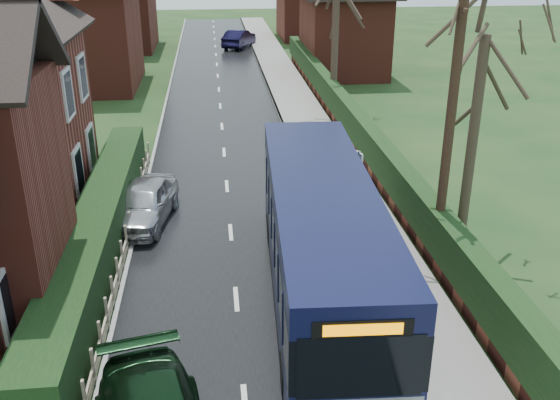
{
  "coord_description": "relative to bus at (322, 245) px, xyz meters",
  "views": [
    {
      "loc": [
        -0.38,
        -12.1,
        8.91
      ],
      "look_at": [
        1.42,
        4.33,
        1.8
      ],
      "focal_mm": 40.0,
      "sensor_mm": 36.0,
      "label": 1
    }
  ],
  "objects": [
    {
      "name": "ground",
      "position": [
        -2.2,
        -1.72,
        -1.63
      ],
      "size": [
        140.0,
        140.0,
        0.0
      ],
      "primitive_type": "plane",
      "color": "#33491F",
      "rests_on": "ground"
    },
    {
      "name": "road",
      "position": [
        -2.2,
        8.28,
        -1.62
      ],
      "size": [
        6.0,
        100.0,
        0.02
      ],
      "primitive_type": "cube",
      "color": "black",
      "rests_on": "ground"
    },
    {
      "name": "pavement",
      "position": [
        2.05,
        8.28,
        -1.56
      ],
      "size": [
        2.5,
        100.0,
        0.14
      ],
      "primitive_type": "cube",
      "color": "slate",
      "rests_on": "ground"
    },
    {
      "name": "kerb_right",
      "position": [
        0.85,
        8.28,
        -1.56
      ],
      "size": [
        0.12,
        100.0,
        0.14
      ],
      "primitive_type": "cube",
      "color": "gray",
      "rests_on": "ground"
    },
    {
      "name": "kerb_left",
      "position": [
        -5.25,
        8.28,
        -1.58
      ],
      "size": [
        0.12,
        100.0,
        0.1
      ],
      "primitive_type": "cube",
      "color": "gray",
      "rests_on": "ground"
    },
    {
      "name": "front_hedge",
      "position": [
        -6.1,
        3.28,
        -0.83
      ],
      "size": [
        1.2,
        16.0,
        1.6
      ],
      "primitive_type": "cube",
      "color": "black",
      "rests_on": "ground"
    },
    {
      "name": "picket_fence",
      "position": [
        -5.35,
        3.28,
        -1.18
      ],
      "size": [
        0.1,
        16.0,
        0.9
      ],
      "primitive_type": null,
      "color": "tan",
      "rests_on": "ground"
    },
    {
      "name": "right_wall_hedge",
      "position": [
        3.6,
        8.28,
        -0.61
      ],
      "size": [
        0.6,
        50.0,
        1.8
      ],
      "color": "maroon",
      "rests_on": "ground"
    },
    {
      "name": "bus",
      "position": [
        0.0,
        0.0,
        0.0
      ],
      "size": [
        3.01,
        10.94,
        3.29
      ],
      "rotation": [
        0.0,
        0.0,
        -0.05
      ],
      "color": "black",
      "rests_on": "ground"
    },
    {
      "name": "car_silver",
      "position": [
        -5.0,
        5.42,
        -0.94
      ],
      "size": [
        2.38,
        4.31,
        1.39
      ],
      "primitive_type": "imported",
      "rotation": [
        0.0,
        0.0,
        -0.19
      ],
      "color": "#B9BABF",
      "rests_on": "ground"
    },
    {
      "name": "car_distant",
      "position": [
        -0.2,
        39.51,
        -0.89
      ],
      "size": [
        3.11,
        4.73,
        1.47
      ],
      "primitive_type": "imported",
      "rotation": [
        0.0,
        0.0,
        2.76
      ],
      "color": "black",
      "rests_on": "ground"
    },
    {
      "name": "bus_stop_sign",
      "position": [
        1.8,
        3.88,
        0.19
      ],
      "size": [
        0.16,
        0.42,
        2.76
      ],
      "rotation": [
        0.0,
        0.0,
        0.26
      ],
      "color": "slate",
      "rests_on": "ground"
    },
    {
      "name": "telegraph_pole",
      "position": [
        3.6,
        1.46,
        2.29
      ],
      "size": [
        0.28,
        0.99,
        7.74
      ],
      "rotation": [
        0.0,
        0.0,
        -0.19
      ],
      "color": "black",
      "rests_on": "ground"
    },
    {
      "name": "tree_right_near",
      "position": [
        4.84,
        2.72,
        5.18
      ],
      "size": [
        4.22,
        4.22,
        9.11
      ],
      "color": "#382C21",
      "rests_on": "ground"
    }
  ]
}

